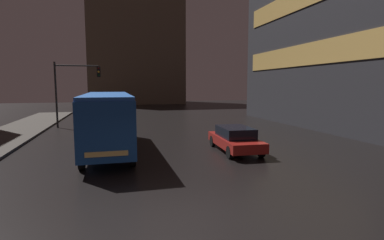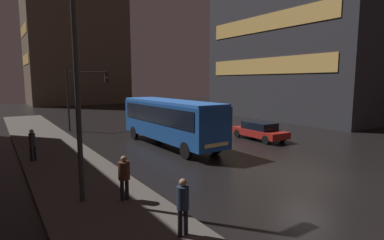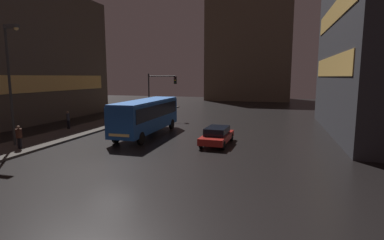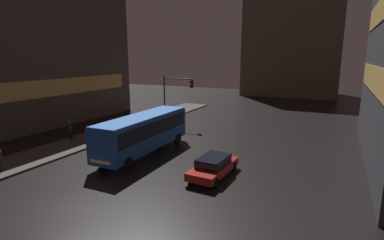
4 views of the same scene
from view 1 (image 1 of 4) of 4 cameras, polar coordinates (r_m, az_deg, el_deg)
ground_plane at (r=8.56m, az=-3.09°, el=-18.42°), size 120.00×120.00×0.00m
building_right_block at (r=31.22m, az=27.66°, el=14.84°), size 10.07×20.55×16.95m
building_far_backdrop at (r=63.01m, az=-10.69°, el=13.13°), size 18.07×12.00×21.73m
bus_near at (r=17.08m, az=-15.79°, el=0.75°), size 2.52×10.13×3.16m
car_taxi at (r=16.63m, az=8.22°, el=-3.52°), size 2.04×4.57×1.35m
traffic_light_main at (r=27.71m, az=-21.76°, el=6.63°), size 3.75×0.35×5.58m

